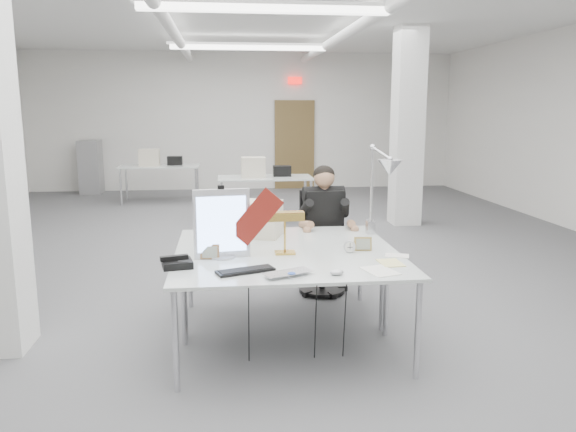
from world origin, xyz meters
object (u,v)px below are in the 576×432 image
monitor (222,224)px  architect_lamp (379,191)px  seated_person (324,209)px  beige_monitor (261,219)px  laptop (292,276)px  desk_phone (177,264)px  office_chair (322,243)px  desk_main (293,267)px  bankers_lamp (285,235)px

monitor → architect_lamp: size_ratio=0.62×
seated_person → beige_monitor: 0.86m
monitor → laptop: bearing=-58.1°
desk_phone → office_chair: bearing=37.6°
desk_main → architect_lamp: size_ratio=2.06×
desk_main → laptop: size_ratio=5.08×
desk_main → bankers_lamp: 0.38m
office_chair → laptop: 1.97m
laptop → beige_monitor: bearing=71.4°
seated_person → bankers_lamp: size_ratio=2.90×
office_chair → laptop: office_chair is taller
office_chair → monitor: bearing=-132.3°
monitor → bankers_lamp: monitor is taller
monitor → laptop: (0.47, -0.59, -0.26)m
desk_phone → beige_monitor: bearing=43.4°
office_chair → desk_phone: 2.06m
bankers_lamp → desk_phone: size_ratio=1.41×
bankers_lamp → architect_lamp: bearing=23.1°
monitor → beige_monitor: monitor is taller
office_chair → seated_person: seated_person is taller
desk_main → monitor: 0.66m
bankers_lamp → beige_monitor: (-0.15, 0.65, 0.01)m
desk_phone → desk_main: bearing=-14.0°
seated_person → architect_lamp: (0.35, -0.78, 0.29)m
desk_phone → architect_lamp: bearing=11.5°
seated_person → desk_phone: bearing=-136.2°
laptop → beige_monitor: (-0.12, 1.30, 0.15)m
desk_main → monitor: size_ratio=3.34×
monitor → desk_phone: monitor is taller
seated_person → beige_monitor: size_ratio=2.58×
desk_main → laptop: laptop is taller
laptop → desk_phone: desk_phone is taller
seated_person → laptop: bearing=-110.6°
bankers_lamp → architect_lamp: size_ratio=0.35×
desk_main → desk_phone: bearing=176.9°
monitor → seated_person: bearing=43.6°
monitor → beige_monitor: 0.80m
desk_main → seated_person: seated_person is taller
monitor → beige_monitor: size_ratio=1.59×
laptop → desk_phone: size_ratio=1.66×
desk_main → beige_monitor: beige_monitor is taller
architect_lamp → laptop: bearing=-109.4°
laptop → desk_phone: (-0.80, 0.35, 0.01)m
bankers_lamp → office_chair: bearing=65.3°
desk_main → bankers_lamp: (-0.02, 0.35, 0.16)m
seated_person → desk_main: bearing=-112.1°
seated_person → architect_lamp: architect_lamp is taller
monitor → beige_monitor: bearing=56.7°
seated_person → beige_monitor: (-0.67, -0.53, 0.02)m
office_chair → beige_monitor: (-0.67, -0.58, 0.38)m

